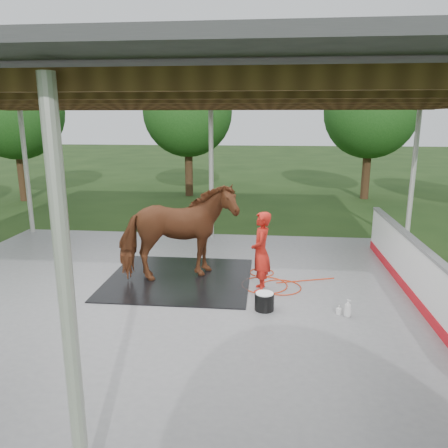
# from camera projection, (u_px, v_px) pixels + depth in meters

# --- Properties ---
(ground) EXTENTS (100.00, 100.00, 0.00)m
(ground) POSITION_uv_depth(u_px,v_px,m) (182.00, 301.00, 8.69)
(ground) COLOR #1E3814
(concrete_slab) EXTENTS (12.00, 10.00, 0.05)m
(concrete_slab) POSITION_uv_depth(u_px,v_px,m) (182.00, 300.00, 8.69)
(concrete_slab) COLOR slate
(concrete_slab) RESTS_ON ground
(pavilion_structure) EXTENTS (12.60, 10.60, 4.05)m
(pavilion_structure) POSITION_uv_depth(u_px,v_px,m) (176.00, 94.00, 7.75)
(pavilion_structure) COLOR beige
(pavilion_structure) RESTS_ON ground
(dasher_board) EXTENTS (0.16, 8.00, 1.15)m
(dasher_board) POSITION_uv_depth(u_px,v_px,m) (424.00, 282.00, 8.10)
(dasher_board) COLOR red
(dasher_board) RESTS_ON concrete_slab
(tree_belt) EXTENTS (28.00, 28.00, 5.80)m
(tree_belt) POSITION_uv_depth(u_px,v_px,m) (201.00, 106.00, 8.63)
(tree_belt) COLOR #382314
(tree_belt) RESTS_ON ground
(rubber_mat) EXTENTS (3.14, 2.94, 0.02)m
(rubber_mat) POSITION_uv_depth(u_px,v_px,m) (179.00, 279.00, 9.75)
(rubber_mat) COLOR black
(rubber_mat) RESTS_ON concrete_slab
(horse) EXTENTS (2.74, 2.05, 2.11)m
(horse) POSITION_uv_depth(u_px,v_px,m) (178.00, 233.00, 9.49)
(horse) COLOR brown
(horse) RESTS_ON rubber_mat
(handler) EXTENTS (0.42, 0.62, 1.67)m
(handler) POSITION_uv_depth(u_px,v_px,m) (261.00, 252.00, 8.93)
(handler) COLOR red
(handler) RESTS_ON concrete_slab
(wash_bucket) EXTENTS (0.36, 0.36, 0.34)m
(wash_bucket) POSITION_uv_depth(u_px,v_px,m) (264.00, 301.00, 8.16)
(wash_bucket) COLOR black
(wash_bucket) RESTS_ON concrete_slab
(soap_bottle_a) EXTENTS (0.18, 0.18, 0.33)m
(soap_bottle_a) POSITION_uv_depth(u_px,v_px,m) (348.00, 308.00, 7.88)
(soap_bottle_a) COLOR silver
(soap_bottle_a) RESTS_ON concrete_slab
(soap_bottle_b) EXTENTS (0.11, 0.11, 0.18)m
(soap_bottle_b) POSITION_uv_depth(u_px,v_px,m) (339.00, 310.00, 7.99)
(soap_bottle_b) COLOR #338CD8
(soap_bottle_b) RESTS_ON concrete_slab
(hose_coil) EXTENTS (2.05, 1.59, 0.02)m
(hose_coil) POSITION_uv_depth(u_px,v_px,m) (270.00, 284.00, 9.45)
(hose_coil) COLOR red
(hose_coil) RESTS_ON concrete_slab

